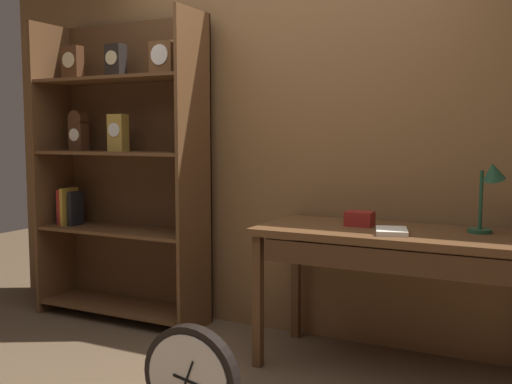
{
  "coord_description": "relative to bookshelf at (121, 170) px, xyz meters",
  "views": [
    {
      "loc": [
        1.56,
        -2.19,
        1.32
      ],
      "look_at": [
        0.02,
        0.85,
        0.98
      ],
      "focal_mm": 41.54,
      "sensor_mm": 36.0,
      "label": 1
    }
  ],
  "objects": [
    {
      "name": "toolbox_small",
      "position": [
        1.78,
        -0.08,
        -0.23
      ],
      "size": [
        0.15,
        0.11,
        0.08
      ],
      "primitive_type": "cube",
      "color": "maroon",
      "rests_on": "workbench"
    },
    {
      "name": "desk_lamp",
      "position": [
        2.46,
        -0.05,
        -0.02
      ],
      "size": [
        0.2,
        0.19,
        0.39
      ],
      "color": "#1E472D",
      "rests_on": "workbench"
    },
    {
      "name": "round_clock_large",
      "position": [
        1.39,
        -1.24,
        -0.81
      ],
      "size": [
        0.46,
        0.11,
        0.5
      ],
      "color": "black",
      "rests_on": "ground"
    },
    {
      "name": "workbench",
      "position": [
        1.98,
        -0.16,
        -0.36
      ],
      "size": [
        1.47,
        0.65,
        0.8
      ],
      "color": "brown",
      "rests_on": "ground"
    },
    {
      "name": "bookshelf",
      "position": [
        0.0,
        0.0,
        0.0
      ],
      "size": [
        1.27,
        0.4,
        2.12
      ],
      "color": "brown",
      "rests_on": "ground"
    },
    {
      "name": "open_repair_manual",
      "position": [
        2.0,
        -0.25,
        -0.26
      ],
      "size": [
        0.21,
        0.26,
        0.02
      ],
      "primitive_type": "cube",
      "rotation": [
        0.0,
        0.0,
        0.28
      ],
      "color": "silver",
      "rests_on": "workbench"
    },
    {
      "name": "back_wood_panel",
      "position": [
        1.2,
        0.26,
        0.23
      ],
      "size": [
        4.8,
        0.05,
        2.6
      ],
      "primitive_type": "cube",
      "color": "brown",
      "rests_on": "ground"
    }
  ]
}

